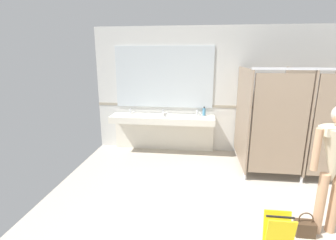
% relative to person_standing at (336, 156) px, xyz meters
% --- Properties ---
extents(wall_back, '(6.99, 0.12, 2.78)m').
position_rel_person_standing_xyz_m(wall_back, '(-0.46, 2.74, 0.37)').
color(wall_back, silver).
rests_on(wall_back, ground_plane).
extents(wall_back_tile_band, '(6.99, 0.01, 0.06)m').
position_rel_person_standing_xyz_m(wall_back_tile_band, '(-0.46, 2.68, 0.03)').
color(wall_back_tile_band, '#9E937F').
rests_on(wall_back_tile_band, wall_back).
extents(vanity_counter, '(2.30, 0.54, 0.97)m').
position_rel_person_standing_xyz_m(vanity_counter, '(-2.39, 2.48, -0.39)').
color(vanity_counter, silver).
rests_on(vanity_counter, ground_plane).
extents(mirror_panel, '(2.20, 0.02, 1.36)m').
position_rel_person_standing_xyz_m(mirror_panel, '(-2.39, 2.67, 0.67)').
color(mirror_panel, silver).
rests_on(mirror_panel, wall_back).
extents(bathroom_stalls, '(2.96, 1.44, 1.98)m').
position_rel_person_standing_xyz_m(bathroom_stalls, '(0.71, 1.73, 0.01)').
color(bathroom_stalls, '#84705B').
rests_on(bathroom_stalls, ground_plane).
extents(person_standing, '(0.56, 0.47, 1.62)m').
position_rel_person_standing_xyz_m(person_standing, '(0.00, 0.00, 0.00)').
color(person_standing, tan).
rests_on(person_standing, ground_plane).
extents(handbag, '(0.23, 0.14, 0.31)m').
position_rel_person_standing_xyz_m(handbag, '(-0.26, -0.10, -0.92)').
color(handbag, '#3F2D1E').
rests_on(handbag, ground_plane).
extents(soap_dispenser, '(0.07, 0.07, 0.20)m').
position_rel_person_standing_xyz_m(soap_dispenser, '(-1.47, 2.56, -0.08)').
color(soap_dispenser, teal).
rests_on(soap_dispenser, vanity_counter).
extents(paper_cup, '(0.07, 0.07, 0.09)m').
position_rel_person_standing_xyz_m(paper_cup, '(-2.36, 2.36, -0.12)').
color(paper_cup, white).
rests_on(paper_cup, vanity_counter).
extents(wet_floor_sign, '(0.28, 0.19, 0.55)m').
position_rel_person_standing_xyz_m(wet_floor_sign, '(-0.73, -0.55, -0.74)').
color(wet_floor_sign, yellow).
rests_on(wet_floor_sign, ground_plane).
extents(floor_drain_cover, '(0.14, 0.14, 0.01)m').
position_rel_person_standing_xyz_m(floor_drain_cover, '(-1.54, 0.44, -1.02)').
color(floor_drain_cover, '#B7BABF').
rests_on(floor_drain_cover, ground_plane).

